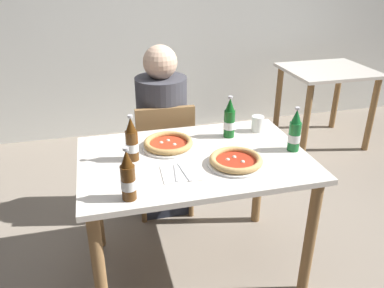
{
  "coord_description": "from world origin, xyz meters",
  "views": [
    {
      "loc": [
        -0.46,
        -1.77,
        1.7
      ],
      "look_at": [
        0.0,
        0.05,
        0.8
      ],
      "focal_mm": 36.61,
      "sensor_mm": 36.0,
      "label": 1
    }
  ],
  "objects": [
    {
      "name": "beer_bottle_center",
      "position": [
        -0.37,
        -0.32,
        0.85
      ],
      "size": [
        0.07,
        0.07,
        0.25
      ],
      "color": "#512D0F",
      "rests_on": "dining_table_main"
    },
    {
      "name": "ground_plane",
      "position": [
        0.0,
        0.0,
        0.0
      ],
      "size": [
        8.0,
        8.0,
        0.0
      ],
      "primitive_type": "plane",
      "color": "gray"
    },
    {
      "name": "chair_behind_table",
      "position": [
        -0.06,
        0.61,
        0.48
      ],
      "size": [
        0.41,
        0.41,
        0.85
      ],
      "rotation": [
        0.0,
        0.0,
        3.1
      ],
      "color": "olive",
      "rests_on": "ground_plane"
    },
    {
      "name": "dining_table_main",
      "position": [
        0.0,
        0.0,
        0.64
      ],
      "size": [
        1.2,
        0.8,
        0.75
      ],
      "color": "silver",
      "rests_on": "ground_plane"
    },
    {
      "name": "beer_bottle_extra",
      "position": [
        0.26,
        0.2,
        0.85
      ],
      "size": [
        0.07,
        0.07,
        0.25
      ],
      "color": "#14591E",
      "rests_on": "dining_table_main"
    },
    {
      "name": "paper_cup",
      "position": [
        0.45,
        0.23,
        0.8
      ],
      "size": [
        0.07,
        0.07,
        0.09
      ],
      "primitive_type": "cylinder",
      "color": "white",
      "rests_on": "dining_table_main"
    },
    {
      "name": "napkin_with_cutlery",
      "position": [
        -0.11,
        -0.15,
        0.75
      ],
      "size": [
        0.19,
        0.19,
        0.01
      ],
      "color": "white",
      "rests_on": "dining_table_main"
    },
    {
      "name": "pizza_margherita_near",
      "position": [
        -0.11,
        0.14,
        0.77
      ],
      "size": [
        0.29,
        0.29,
        0.04
      ],
      "color": "white",
      "rests_on": "dining_table_main"
    },
    {
      "name": "beer_bottle_left",
      "position": [
        -0.32,
        0.05,
        0.85
      ],
      "size": [
        0.07,
        0.07,
        0.25
      ],
      "color": "#512D0F",
      "rests_on": "dining_table_main"
    },
    {
      "name": "back_wall_tiled",
      "position": [
        0.0,
        2.2,
        1.3
      ],
      "size": [
        7.0,
        0.1,
        2.6
      ],
      "primitive_type": "cube",
      "color": "white",
      "rests_on": "ground_plane"
    },
    {
      "name": "dining_table_background",
      "position": [
        1.68,
        1.43,
        0.59
      ],
      "size": [
        0.8,
        0.7,
        0.75
      ],
      "color": "silver",
      "rests_on": "ground_plane"
    },
    {
      "name": "pizza_marinara_far",
      "position": [
        0.18,
        -0.14,
        0.77
      ],
      "size": [
        0.29,
        0.29,
        0.04
      ],
      "color": "white",
      "rests_on": "dining_table_main"
    },
    {
      "name": "beer_bottle_right",
      "position": [
        0.54,
        -0.06,
        0.85
      ],
      "size": [
        0.07,
        0.07,
        0.25
      ],
      "color": "#196B2D",
      "rests_on": "dining_table_main"
    },
    {
      "name": "diner_seated",
      "position": [
        -0.05,
        0.66,
        0.58
      ],
      "size": [
        0.34,
        0.34,
        1.21
      ],
      "color": "#2D3342",
      "rests_on": "ground_plane"
    }
  ]
}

